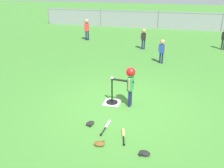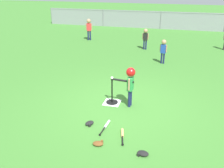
% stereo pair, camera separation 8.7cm
% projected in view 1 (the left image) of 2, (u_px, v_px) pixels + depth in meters
% --- Properties ---
extents(ground_plane, '(60.00, 60.00, 0.00)m').
position_uv_depth(ground_plane, '(123.00, 106.00, 6.57)').
color(ground_plane, '#3D7A2D').
extents(home_plate, '(0.44, 0.44, 0.01)m').
position_uv_depth(home_plate, '(112.00, 102.00, 6.76)').
color(home_plate, white).
rests_on(home_plate, ground_plane).
extents(batting_tee, '(0.32, 0.32, 0.68)m').
position_uv_depth(batting_tee, '(112.00, 99.00, 6.72)').
color(batting_tee, black).
rests_on(batting_tee, ground_plane).
extents(baseball_on_tee, '(0.07, 0.07, 0.07)m').
position_uv_depth(baseball_on_tee, '(112.00, 78.00, 6.48)').
color(baseball_on_tee, white).
rests_on(baseball_on_tee, batting_tee).
extents(batter_child, '(0.63, 0.30, 1.07)m').
position_uv_depth(batter_child, '(130.00, 79.00, 6.30)').
color(batter_child, '#191E4C').
rests_on(batter_child, ground_plane).
extents(fielder_near_right, '(0.28, 0.19, 0.96)m').
position_uv_depth(fielder_near_right, '(162.00, 48.00, 9.68)').
color(fielder_near_right, '#191E4C').
rests_on(fielder_near_right, ground_plane).
extents(fielder_deep_right, '(0.29, 0.19, 0.98)m').
position_uv_depth(fielder_deep_right, '(144.00, 36.00, 11.63)').
color(fielder_deep_right, '#191E4C').
rests_on(fielder_deep_right, ground_plane).
extents(fielder_deep_center, '(0.31, 0.23, 1.14)m').
position_uv_depth(fielder_deep_center, '(87.00, 27.00, 13.36)').
color(fielder_deep_center, '#191E4C').
rests_on(fielder_deep_center, ground_plane).
extents(spare_bat_silver, '(0.10, 0.61, 0.06)m').
position_uv_depth(spare_bat_silver, '(107.00, 126.00, 5.65)').
color(spare_bat_silver, silver).
rests_on(spare_bat_silver, ground_plane).
extents(spare_bat_wood, '(0.18, 0.56, 0.06)m').
position_uv_depth(spare_bat_wood, '(123.00, 134.00, 5.33)').
color(spare_bat_wood, '#DBB266').
rests_on(spare_bat_wood, ground_plane).
extents(glove_by_plate, '(0.24, 0.19, 0.07)m').
position_uv_depth(glove_by_plate, '(144.00, 153.00, 4.75)').
color(glove_by_plate, black).
rests_on(glove_by_plate, ground_plane).
extents(glove_near_bats, '(0.24, 0.27, 0.07)m').
position_uv_depth(glove_near_bats, '(90.00, 123.00, 5.72)').
color(glove_near_bats, black).
rests_on(glove_near_bats, ground_plane).
extents(glove_tossed_aside, '(0.24, 0.19, 0.07)m').
position_uv_depth(glove_tossed_aside, '(100.00, 144.00, 5.02)').
color(glove_tossed_aside, brown).
rests_on(glove_tossed_aside, ground_plane).
extents(outfield_fence, '(16.06, 0.06, 1.15)m').
position_uv_depth(outfield_fence, '(158.00, 19.00, 16.52)').
color(outfield_fence, slate).
rests_on(outfield_fence, ground_plane).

